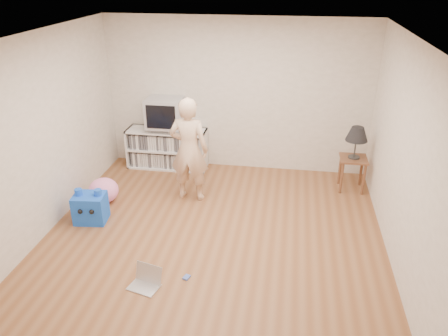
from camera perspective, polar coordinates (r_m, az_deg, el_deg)
ground at (r=5.99m, az=-1.30°, el=-8.63°), size 4.50×4.50×0.00m
walls at (r=5.38m, az=-1.44°, el=2.96°), size 4.52×4.52×2.60m
ceiling at (r=5.03m, az=-1.60°, el=16.79°), size 4.50×4.50×0.01m
media_unit at (r=7.84m, az=-7.38°, el=2.58°), size 1.40×0.45×0.70m
dvd_deck at (r=7.69m, az=-7.57°, el=5.19°), size 0.45×0.35×0.07m
crt_tv at (r=7.59m, az=-7.70°, el=7.20°), size 0.60×0.53×0.50m
side_table at (r=7.24m, az=16.46°, el=0.31°), size 0.42×0.42×0.55m
table_lamp at (r=7.04m, az=16.98°, el=4.19°), size 0.34×0.34×0.52m
person at (r=6.54m, az=-4.59°, el=2.36°), size 0.61×0.41×1.62m
laptop at (r=5.20m, az=-10.12°, el=-14.24°), size 0.39×0.34×0.23m
playing_cards at (r=5.27m, az=-4.91°, el=-14.03°), size 0.09×0.11×0.02m
plush_blue at (r=6.45m, az=-17.06°, el=-4.97°), size 0.47×0.41×0.50m
plush_pink at (r=6.92m, az=-15.45°, el=-2.84°), size 0.57×0.57×0.38m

